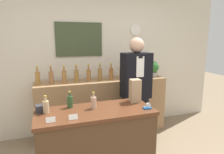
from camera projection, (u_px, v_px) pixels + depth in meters
back_wall at (94, 59)px, 3.71m from camera, size 5.20×0.09×2.70m
back_shelf at (103, 107)px, 3.62m from camera, size 2.31×0.47×1.01m
display_counter at (96, 147)px, 2.38m from camera, size 1.34×0.58×0.92m
shopkeeper at (136, 94)px, 3.16m from camera, size 0.44×0.28×1.74m
potted_plant at (153, 68)px, 3.80m from camera, size 0.23×0.23×0.30m
paper_bag at (135, 91)px, 2.57m from camera, size 0.14×0.13×0.29m
tape_dispenser at (148, 107)px, 2.33m from camera, size 0.09×0.06×0.07m
price_card_left at (51, 120)px, 1.95m from camera, size 0.09×0.02×0.06m
price_card_right at (73, 117)px, 2.02m from camera, size 0.09×0.02×0.06m
gift_box at (42, 108)px, 2.24m from camera, size 0.15×0.12×0.08m
counter_bottle_0 at (46, 107)px, 2.19m from camera, size 0.07×0.07×0.20m
counter_bottle_1 at (70, 101)px, 2.37m from camera, size 0.07×0.07×0.20m
counter_bottle_2 at (94, 102)px, 2.33m from camera, size 0.07×0.07×0.20m
shelf_bottle_0 at (38, 78)px, 3.15m from camera, size 0.08×0.08×0.29m
shelf_bottle_1 at (51, 77)px, 3.21m from camera, size 0.08×0.08×0.29m
shelf_bottle_2 at (64, 76)px, 3.28m from camera, size 0.08×0.08×0.29m
shelf_bottle_3 at (76, 75)px, 3.36m from camera, size 0.08×0.08×0.29m
shelf_bottle_4 at (89, 75)px, 3.41m from camera, size 0.08×0.08×0.29m
shelf_bottle_5 at (100, 74)px, 3.50m from camera, size 0.08×0.08×0.29m
shelf_bottle_6 at (111, 73)px, 3.56m from camera, size 0.08×0.08×0.29m
shelf_bottle_7 at (122, 73)px, 3.63m from camera, size 0.08×0.08×0.29m
shelf_bottle_8 at (132, 72)px, 3.69m from camera, size 0.08×0.08×0.29m
shelf_bottle_9 at (142, 71)px, 3.76m from camera, size 0.08×0.08×0.29m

